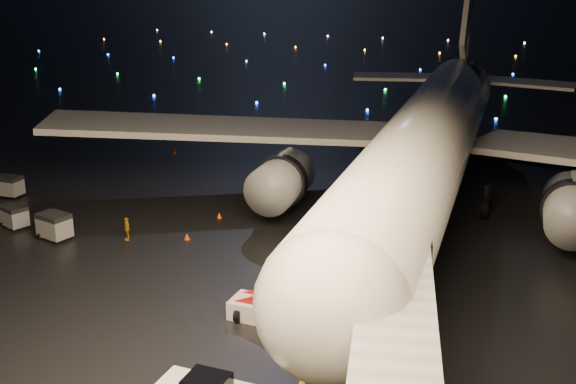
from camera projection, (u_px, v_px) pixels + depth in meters
name	position (u px, v px, depth m)	size (l,w,h in m)	color
ground	(497.00, 5.00, 307.35)	(2000.00, 2000.00, 0.00)	black
lane_centre	(376.00, 258.00, 47.91)	(0.25, 80.00, 0.02)	gold
airliner	(436.00, 89.00, 56.13)	(65.57, 62.29, 18.58)	silver
belt_loader	(272.00, 293.00, 39.19)	(6.93, 1.89, 3.36)	silver
crew_c	(127.00, 229.00, 50.78)	(0.99, 0.41, 1.70)	orange
safety_cone_0	(187.00, 236.00, 51.03)	(0.42, 0.42, 0.48)	#FB4E00
safety_cone_1	(297.00, 188.00, 61.56)	(0.48, 0.48, 0.55)	#FB4E00
safety_cone_2	(219.00, 215.00, 55.28)	(0.39, 0.39, 0.44)	#FB4E00
safety_cone_3	(174.00, 151.00, 73.70)	(0.42, 0.42, 0.48)	#FB4E00
taxiway_lights	(422.00, 65.00, 133.27)	(164.00, 92.00, 0.36)	black
baggage_cart_0	(54.00, 226.00, 50.93)	(2.21, 1.55, 1.88)	gray
baggage_cart_1	(14.00, 217.00, 53.17)	(1.95, 1.36, 1.65)	gray
baggage_cart_3	(9.00, 186.00, 60.07)	(2.04, 1.43, 1.74)	gray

